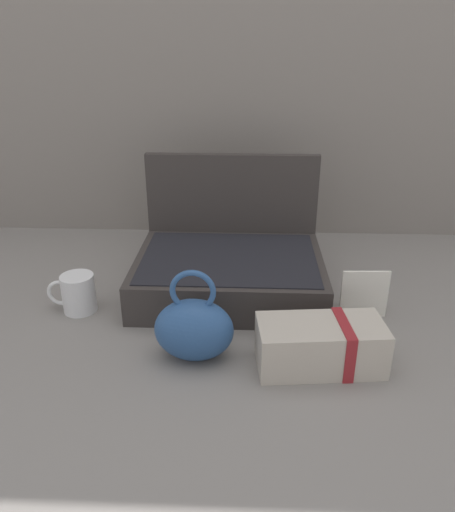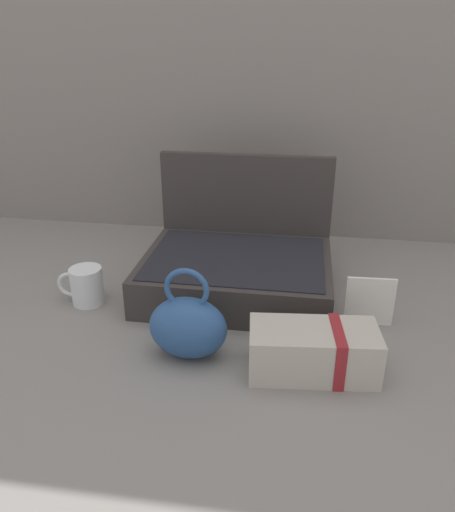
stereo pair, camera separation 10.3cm
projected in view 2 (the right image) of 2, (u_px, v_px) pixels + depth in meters
The scene contains 6 objects.
ground_plane at pixel (230, 322), 1.11m from camera, with size 6.00×6.00×0.00m, color slate.
open_suitcase at pixel (238, 263), 1.24m from camera, with size 0.45×0.36×0.30m.
teal_pouch_handbag at pixel (188, 326), 0.97m from camera, with size 0.16×0.10×0.19m.
cream_toiletry_bag at pixel (315, 351), 0.93m from camera, with size 0.25×0.14×0.10m.
coffee_mug at pixel (86, 286), 1.18m from camera, with size 0.11×0.08×0.09m.
info_card_left at pixel (370, 302), 1.08m from camera, with size 0.10×0.01×0.11m, color silver.
Camera 2 is at (0.14, -0.95, 0.59)m, focal length 35.15 mm.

